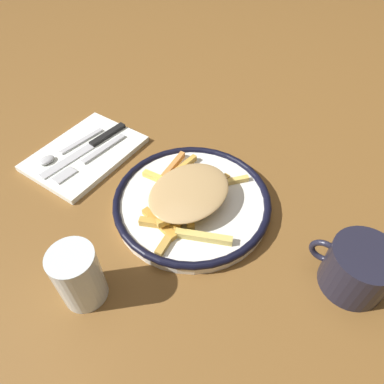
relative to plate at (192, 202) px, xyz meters
name	(u,v)px	position (x,y,z in m)	size (l,w,h in m)	color
ground_plane	(192,207)	(0.00, 0.00, -0.01)	(2.60, 2.60, 0.00)	brown
plate	(192,202)	(0.00, 0.00, 0.00)	(0.28, 0.28, 0.03)	white
fries_heap	(189,195)	(0.00, 0.01, 0.03)	(0.22, 0.23, 0.04)	#EAC65D
napkin	(86,152)	(0.26, 0.00, -0.01)	(0.16, 0.22, 0.01)	white
fork	(91,157)	(0.23, 0.01, 0.00)	(0.04, 0.18, 0.01)	silver
knife	(93,144)	(0.26, -0.02, 0.00)	(0.04, 0.21, 0.01)	black
spoon	(61,152)	(0.29, 0.03, 0.00)	(0.04, 0.15, 0.01)	silver
water_glass	(79,276)	(0.04, 0.22, 0.04)	(0.06, 0.06, 0.10)	silver
coffee_mug	(358,267)	(-0.28, 0.00, 0.03)	(0.12, 0.09, 0.08)	black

